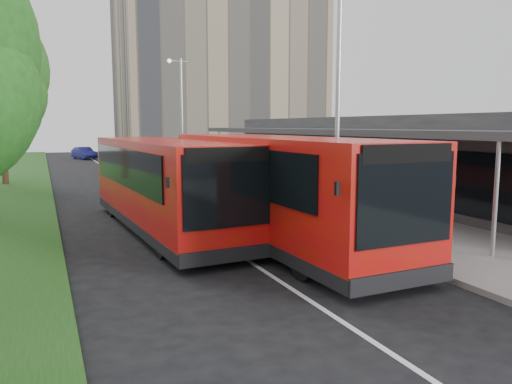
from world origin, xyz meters
TOP-DOWN VIEW (x-y plane):
  - ground at (0.00, 0.00)m, footprint 120.00×120.00m
  - pavement at (6.00, 20.00)m, footprint 5.00×80.00m
  - grass_verge at (-7.00, 20.00)m, footprint 5.00×80.00m
  - lane_centre_line at (0.00, 15.00)m, footprint 0.12×70.00m
  - kerb_dashes at (3.30, 19.00)m, footprint 0.12×56.00m
  - office_block at (14.00, 42.00)m, footprint 22.00×12.00m
  - station_building at (10.86, 8.00)m, footprint 7.70×26.00m
  - tree_far at (-7.01, 21.05)m, footprint 4.54×4.54m
  - lamp_post_near at (4.12, 2.00)m, footprint 1.44×0.28m
  - lamp_post_far at (4.12, 22.00)m, footprint 1.44×0.28m
  - bus_main at (1.59, 1.27)m, footprint 3.33×11.54m
  - bus_second at (-1.12, 4.31)m, footprint 3.40×11.05m
  - litter_bin at (5.65, 10.15)m, footprint 0.49×0.49m
  - bollard at (5.57, 17.57)m, footprint 0.16×0.16m
  - car_near at (1.68, 38.71)m, footprint 2.80×4.06m
  - car_far at (-0.75, 44.25)m, footprint 2.52×4.17m

SIDE VIEW (x-z plane):
  - ground at x=0.00m, z-range 0.00..0.00m
  - kerb_dashes at x=3.30m, z-range 0.00..0.01m
  - lane_centre_line at x=0.00m, z-range 0.00..0.01m
  - grass_verge at x=-7.00m, z-range 0.00..0.10m
  - pavement at x=6.00m, z-range 0.00..0.15m
  - litter_bin at x=5.65m, z-range 0.15..0.97m
  - bollard at x=5.57m, z-range 0.15..1.07m
  - car_near at x=1.68m, z-range 0.00..1.28m
  - car_far at x=-0.75m, z-range 0.00..1.30m
  - bus_second at x=-1.12m, z-range 0.04..3.13m
  - bus_main at x=1.59m, z-range 0.04..3.28m
  - station_building at x=10.86m, z-range 0.04..4.04m
  - tree_far at x=-7.01m, z-range 1.06..8.32m
  - lamp_post_near at x=4.12m, z-range 0.72..8.72m
  - lamp_post_far at x=4.12m, z-range 0.72..8.72m
  - office_block at x=14.00m, z-range 0.00..18.00m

